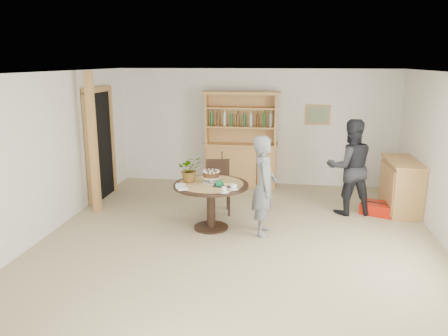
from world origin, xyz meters
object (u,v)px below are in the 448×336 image
Objects in this scene: sideboard at (401,186)px; adult_person at (350,167)px; dining_table at (211,193)px; dining_chair at (218,183)px; teen_boy at (264,186)px; hutch at (241,155)px; red_suitcase at (379,209)px.

adult_person is at bearing -164.46° from sideboard.
dining_chair is at bearing 91.11° from dining_table.
dining_chair is 1.29m from teen_boy.
hutch is 1.30× the size of teen_boy.
dining_table is 1.27× the size of dining_chair.
hutch is 2.58m from adult_person.
dining_chair is 2.34m from adult_person.
dining_table is 3.09m from red_suitcase.
teen_boy is at bearing -58.56° from dining_chair.
dining_table is at bearing -100.48° from dining_chair.
adult_person is at bearing -154.74° from red_suitcase.
sideboard is 1.33× the size of dining_chair.
sideboard is 3.52m from dining_table.
hutch is at bearing 157.79° from sideboard.
sideboard is at bearing -62.34° from teen_boy.
dining_chair is 1.33× the size of red_suitcase.
dining_chair is at bearing -97.23° from hutch.
teen_boy is 2.21× the size of red_suitcase.
adult_person is 2.39× the size of red_suitcase.
hutch is 1.62× the size of sideboard.
red_suitcase is at bearing -62.42° from teen_boy.
dining_chair is (-0.22, -1.76, -0.15)m from hutch.
teen_boy is (0.85, -0.10, 0.18)m from dining_table.
hutch reaches higher than adult_person.
sideboard is at bearing -175.69° from adult_person.
sideboard is at bearing -2.61° from dining_chair.
sideboard is 1.78× the size of red_suitcase.
teen_boy reaches higher than red_suitcase.
teen_boy reaches higher than dining_chair.
sideboard is 1.06m from adult_person.
teen_boy is at bearing -6.71° from dining_table.
teen_boy is at bearing -76.52° from hutch.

